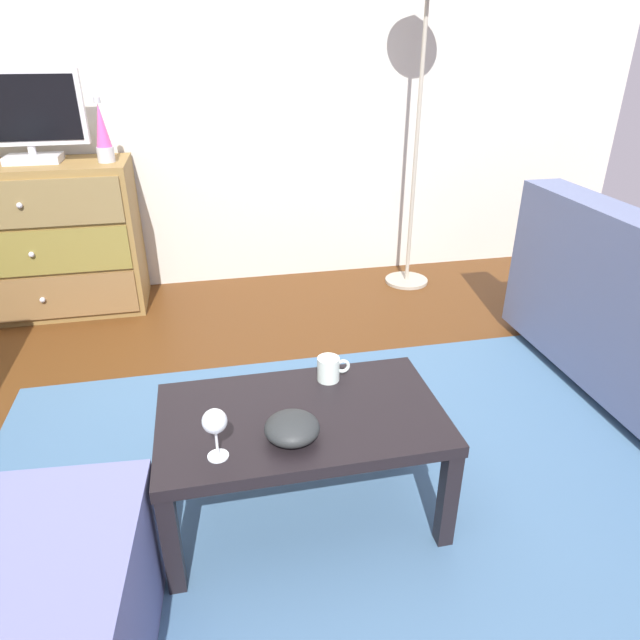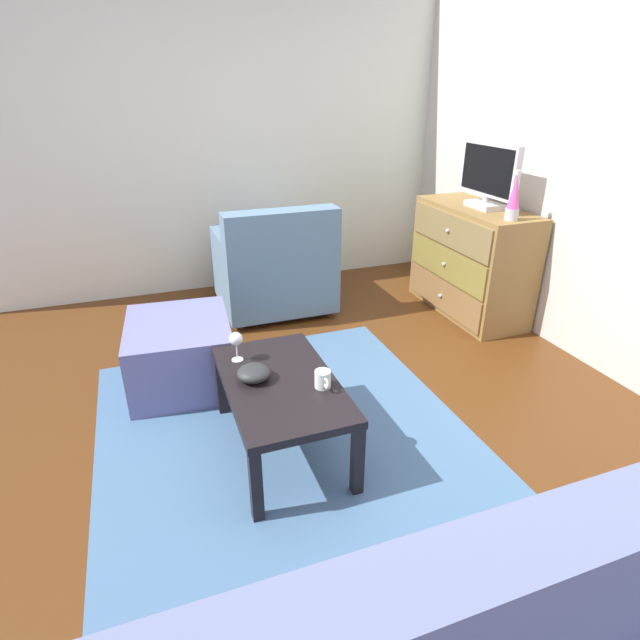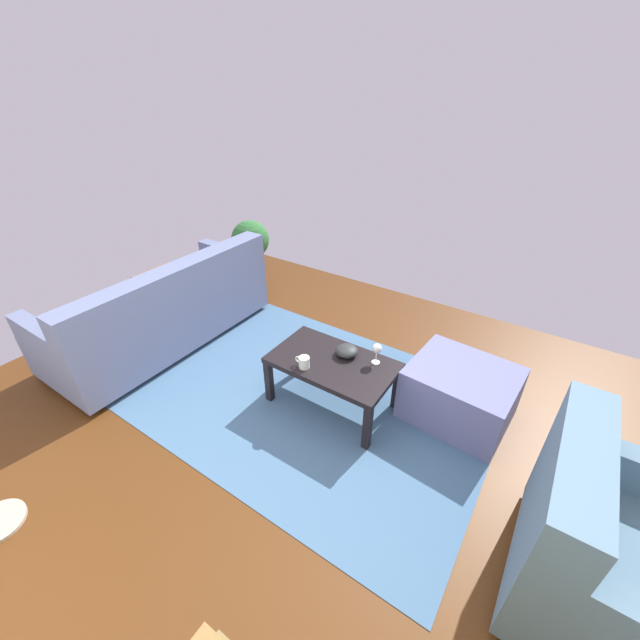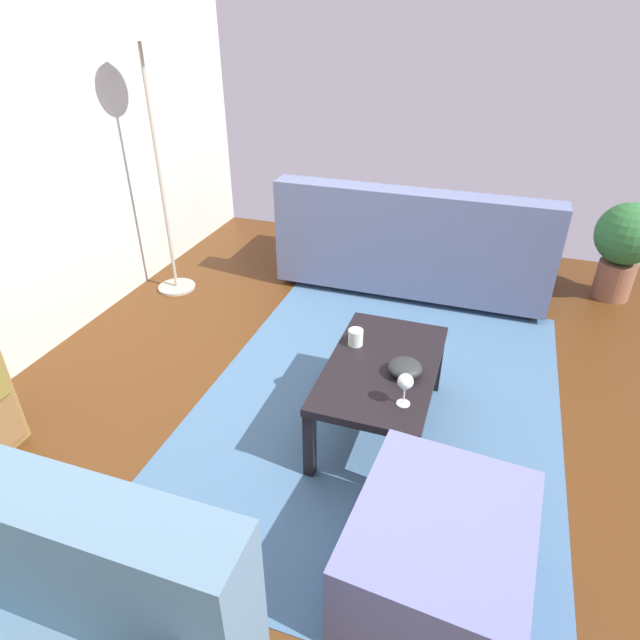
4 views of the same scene
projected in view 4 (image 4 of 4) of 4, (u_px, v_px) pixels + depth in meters
The scene contains 10 objects.
ground_plane at pixel (331, 426), 2.84m from camera, with size 5.33×4.41×0.05m, color #502C11.
area_rug at pixel (377, 406), 2.94m from camera, with size 2.60×1.90×0.01m, color #416385.
coffee_table at pixel (382, 373), 2.62m from camera, with size 0.89×0.52×0.40m.
wine_glass at pixel (405, 383), 2.28m from camera, with size 0.07×0.07×0.16m.
mug at pixel (356, 337), 2.73m from camera, with size 0.11×0.08×0.08m.
bowl_decorative at pixel (405, 367), 2.51m from camera, with size 0.16×0.16×0.07m, color #262A2B.
couch_large at pixel (415, 245), 4.06m from camera, with size 0.85×1.97×0.82m.
ottoman at pixel (438, 556), 1.92m from camera, with size 0.70×0.60×0.41m, color slate.
standing_lamp at pixel (141, 55), 3.32m from camera, with size 0.32×0.32×1.89m.
potted_plant at pixel (625, 243), 3.82m from camera, with size 0.44×0.44×0.72m.
Camera 4 is at (-2.06, -0.63, 1.91)m, focal length 30.11 mm.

